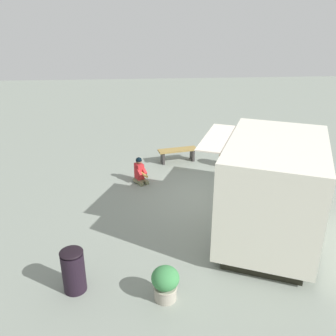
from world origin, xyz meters
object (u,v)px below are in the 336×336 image
object	(u,v)px
person_customer	(140,173)
planter_flowering_far	(165,282)
trash_bin	(73,270)
food_truck	(273,186)
planter_flowering_near	(226,156)
plaza_bench	(178,152)

from	to	relation	value
person_customer	planter_flowering_far	bearing A→B (deg)	-174.81
planter_flowering_far	trash_bin	size ratio (longest dim) A/B	0.76
food_truck	planter_flowering_near	xyz separation A→B (m)	(4.13, 0.27, -0.85)
trash_bin	planter_flowering_far	bearing A→B (deg)	-102.05
person_customer	trash_bin	world-z (taller)	trash_bin
person_customer	planter_flowering_far	world-z (taller)	person_customer
food_truck	trash_bin	distance (m)	5.24
food_truck	planter_flowering_near	bearing A→B (deg)	3.81
person_customer	plaza_bench	bearing A→B (deg)	-40.91
plaza_bench	planter_flowering_near	bearing A→B (deg)	-106.03
person_customer	planter_flowering_far	distance (m)	5.45
trash_bin	person_customer	bearing A→B (deg)	-15.12
person_customer	trash_bin	bearing A→B (deg)	164.88
plaza_bench	trash_bin	world-z (taller)	trash_bin
planter_flowering_near	planter_flowering_far	xyz separation A→B (m)	(-6.57, 2.64, 0.02)
person_customer	food_truck	bearing A→B (deg)	-131.22
planter_flowering_near	planter_flowering_far	bearing A→B (deg)	158.08
trash_bin	planter_flowering_near	bearing A→B (deg)	-36.07
person_customer	planter_flowering_near	bearing A→B (deg)	-70.02
food_truck	planter_flowering_far	world-z (taller)	food_truck
person_customer	plaza_bench	distance (m)	2.16
food_truck	planter_flowering_far	distance (m)	3.89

